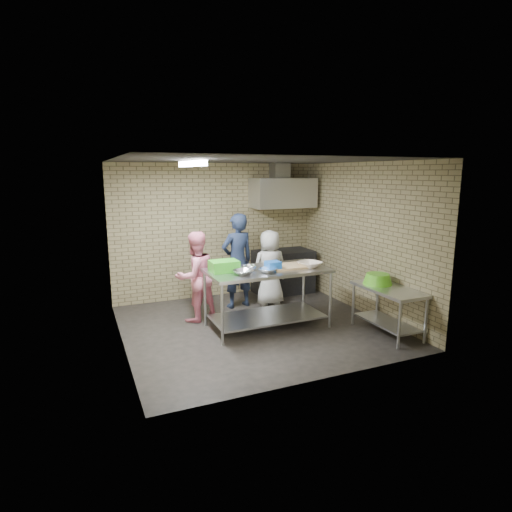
{
  "coord_description": "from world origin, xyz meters",
  "views": [
    {
      "loc": [
        -2.61,
        -6.1,
        2.52
      ],
      "look_at": [
        0.1,
        0.2,
        1.15
      ],
      "focal_mm": 29.51,
      "sensor_mm": 36.0,
      "label": 1
    }
  ],
  "objects_px": {
    "bottle_green": "(298,196)",
    "woman_white": "(270,268)",
    "stove": "(283,272)",
    "blue_tub": "(273,266)",
    "bottle_red": "(281,196)",
    "side_counter": "(387,311)",
    "green_crate": "(224,266)",
    "green_basin": "(378,279)",
    "man_navy": "(237,261)",
    "prep_table": "(267,298)",
    "woman_pink": "(196,277)"
  },
  "relations": [
    {
      "from": "stove",
      "to": "green_crate",
      "type": "relative_size",
      "value": 2.76
    },
    {
      "from": "green_crate",
      "to": "man_navy",
      "type": "bearing_deg",
      "value": 59.54
    },
    {
      "from": "bottle_red",
      "to": "bottle_green",
      "type": "height_order",
      "value": "bottle_red"
    },
    {
      "from": "green_basin",
      "to": "bottle_red",
      "type": "bearing_deg",
      "value": 97.9
    },
    {
      "from": "stove",
      "to": "bottle_red",
      "type": "xyz_separation_m",
      "value": [
        0.05,
        0.24,
        1.58
      ]
    },
    {
      "from": "side_counter",
      "to": "green_basin",
      "type": "height_order",
      "value": "green_basin"
    },
    {
      "from": "stove",
      "to": "man_navy",
      "type": "xyz_separation_m",
      "value": [
        -1.24,
        -0.54,
        0.44
      ]
    },
    {
      "from": "woman_pink",
      "to": "woman_white",
      "type": "height_order",
      "value": "woman_pink"
    },
    {
      "from": "green_basin",
      "to": "bottle_red",
      "type": "distance_m",
      "value": 3.01
    },
    {
      "from": "green_crate",
      "to": "woman_white",
      "type": "relative_size",
      "value": 0.3
    },
    {
      "from": "green_crate",
      "to": "woman_white",
      "type": "bearing_deg",
      "value": 37.54
    },
    {
      "from": "stove",
      "to": "blue_tub",
      "type": "xyz_separation_m",
      "value": [
        -1.12,
        -1.83,
        0.6
      ]
    },
    {
      "from": "woman_white",
      "to": "green_basin",
      "type": "bearing_deg",
      "value": 120.32
    },
    {
      "from": "bottle_red",
      "to": "woman_pink",
      "type": "bearing_deg",
      "value": -151.68
    },
    {
      "from": "prep_table",
      "to": "blue_tub",
      "type": "height_order",
      "value": "blue_tub"
    },
    {
      "from": "side_counter",
      "to": "man_navy",
      "type": "xyz_separation_m",
      "value": [
        -1.69,
        2.21,
        0.52
      ]
    },
    {
      "from": "green_basin",
      "to": "green_crate",
      "type": "bearing_deg",
      "value": 158.89
    },
    {
      "from": "woman_pink",
      "to": "green_basin",
      "type": "bearing_deg",
      "value": 130.93
    },
    {
      "from": "man_navy",
      "to": "woman_pink",
      "type": "distance_m",
      "value": 1.02
    },
    {
      "from": "blue_tub",
      "to": "bottle_green",
      "type": "distance_m",
      "value": 2.77
    },
    {
      "from": "bottle_red",
      "to": "bottle_green",
      "type": "distance_m",
      "value": 0.4
    },
    {
      "from": "stove",
      "to": "bottle_green",
      "type": "xyz_separation_m",
      "value": [
        0.45,
        0.24,
        1.57
      ]
    },
    {
      "from": "prep_table",
      "to": "green_crate",
      "type": "xyz_separation_m",
      "value": [
        -0.7,
        0.12,
        0.58
      ]
    },
    {
      "from": "prep_table",
      "to": "green_crate",
      "type": "bearing_deg",
      "value": 170.27
    },
    {
      "from": "prep_table",
      "to": "woman_pink",
      "type": "xyz_separation_m",
      "value": [
        -0.99,
        0.78,
        0.28
      ]
    },
    {
      "from": "blue_tub",
      "to": "bottle_red",
      "type": "xyz_separation_m",
      "value": [
        1.17,
        2.07,
        0.98
      ]
    },
    {
      "from": "stove",
      "to": "man_navy",
      "type": "height_order",
      "value": "man_navy"
    },
    {
      "from": "green_crate",
      "to": "woman_pink",
      "type": "relative_size",
      "value": 0.28
    },
    {
      "from": "blue_tub",
      "to": "man_navy",
      "type": "xyz_separation_m",
      "value": [
        -0.12,
        1.29,
        -0.16
      ]
    },
    {
      "from": "green_basin",
      "to": "side_counter",
      "type": "bearing_deg",
      "value": -85.43
    },
    {
      "from": "bottle_red",
      "to": "bottle_green",
      "type": "relative_size",
      "value": 1.2
    },
    {
      "from": "stove",
      "to": "blue_tub",
      "type": "bearing_deg",
      "value": -121.42
    },
    {
      "from": "side_counter",
      "to": "green_crate",
      "type": "distance_m",
      "value": 2.67
    },
    {
      "from": "stove",
      "to": "green_basin",
      "type": "relative_size",
      "value": 2.61
    },
    {
      "from": "stove",
      "to": "prep_table",
      "type": "bearing_deg",
      "value": -124.02
    },
    {
      "from": "green_basin",
      "to": "bottle_green",
      "type": "distance_m",
      "value": 2.98
    },
    {
      "from": "side_counter",
      "to": "bottle_green",
      "type": "bearing_deg",
      "value": 90.0
    },
    {
      "from": "side_counter",
      "to": "bottle_green",
      "type": "distance_m",
      "value": 3.41
    },
    {
      "from": "blue_tub",
      "to": "woman_white",
      "type": "relative_size",
      "value": 0.15
    },
    {
      "from": "blue_tub",
      "to": "woman_pink",
      "type": "relative_size",
      "value": 0.14
    },
    {
      "from": "stove",
      "to": "blue_tub",
      "type": "relative_size",
      "value": 5.51
    },
    {
      "from": "woman_pink",
      "to": "man_navy",
      "type": "bearing_deg",
      "value": -174.06
    },
    {
      "from": "prep_table",
      "to": "stove",
      "type": "relative_size",
      "value": 1.63
    },
    {
      "from": "bottle_green",
      "to": "woman_white",
      "type": "distance_m",
      "value": 1.9
    },
    {
      "from": "stove",
      "to": "bottle_red",
      "type": "relative_size",
      "value": 6.67
    },
    {
      "from": "green_crate",
      "to": "man_navy",
      "type": "relative_size",
      "value": 0.24
    },
    {
      "from": "side_counter",
      "to": "bottle_red",
      "type": "bearing_deg",
      "value": 97.62
    },
    {
      "from": "prep_table",
      "to": "woman_white",
      "type": "xyz_separation_m",
      "value": [
        0.55,
        1.08,
        0.23
      ]
    },
    {
      "from": "stove",
      "to": "green_crate",
      "type": "height_order",
      "value": "green_crate"
    },
    {
      "from": "side_counter",
      "to": "blue_tub",
      "type": "bearing_deg",
      "value": 149.69
    }
  ]
}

